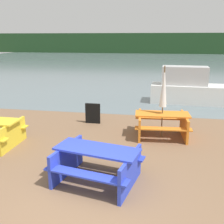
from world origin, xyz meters
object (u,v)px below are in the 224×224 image
Objects in this scene: umbrella_white at (164,87)px; signboard at (93,113)px; picnic_table_orange at (162,122)px; boat at (198,90)px; picnic_table_blue at (97,161)px.

umbrella_white reaches higher than signboard.
picnic_table_orange is 0.37× the size of boat.
signboard is (-4.25, -3.88, -0.27)m from boat.
boat is (1.74, 4.80, -0.95)m from umbrella_white.
boat is at bearing 70.04° from umbrella_white.
picnic_table_blue is 3.56m from umbrella_white.
boat is 6.49× the size of signboard.
signboard is (-2.50, 0.92, -0.08)m from picnic_table_orange.
umbrella_white reaches higher than picnic_table_blue.
boat is at bearing 68.08° from picnic_table_blue.
boat reaches higher than signboard.
umbrella_white reaches higher than picnic_table_orange.
picnic_table_orange is 5.11m from boat.
picnic_table_blue is at bearing -114.89° from picnic_table_orange.
picnic_table_blue is 4.13m from signboard.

